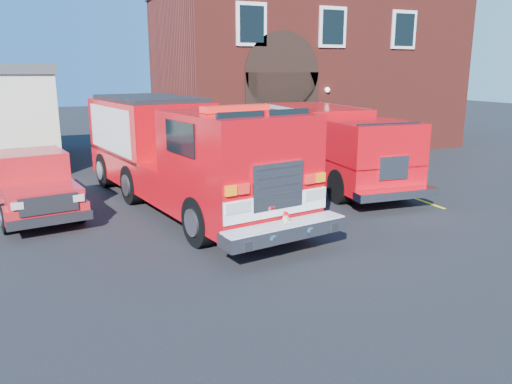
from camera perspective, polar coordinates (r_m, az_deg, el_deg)
name	(u,v)px	position (r m, az deg, el deg)	size (l,w,h in m)	color
ground	(239,230)	(13.20, -2.00, -4.34)	(100.00, 100.00, 0.00)	black
parking_stripe_near	(412,197)	(17.26, 17.41, -0.60)	(0.12, 3.00, 0.01)	yellow
parking_stripe_mid	(360,180)	(19.58, 11.84, 1.40)	(0.12, 3.00, 0.01)	yellow
parking_stripe_far	(321,166)	(22.07, 7.47, 2.96)	(0.12, 3.00, 0.01)	yellow
fire_station	(300,67)	(29.00, 5.08, 14.03)	(15.20, 10.20, 8.45)	maroon
fire_engine	(182,152)	(15.31, -8.48, 4.58)	(4.82, 10.97, 3.27)	black
pickup_truck	(30,183)	(16.06, -24.38, 0.93)	(2.98, 5.91, 1.85)	black
secondary_truck	(330,143)	(18.68, 8.45, 5.59)	(3.07, 8.55, 2.73)	black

